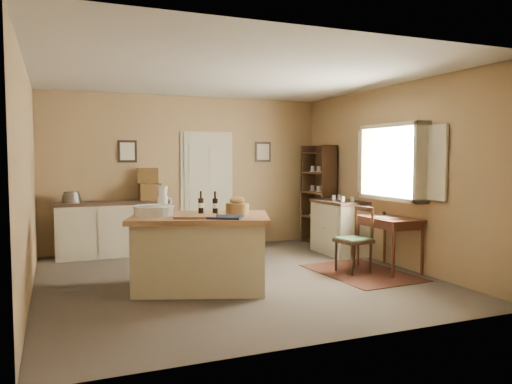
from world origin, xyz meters
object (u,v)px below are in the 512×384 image
right_cabinet (339,227)px  shelving_unit (320,195)px  work_island (200,250)px  writing_desk (389,224)px  desk_chair (353,241)px  sideboard (113,227)px

right_cabinet → shelving_unit: shelving_unit is taller
work_island → writing_desk: bearing=18.3°
desk_chair → sideboard: bearing=132.4°
sideboard → right_cabinet: bearing=-19.2°
sideboard → writing_desk: 4.39m
writing_desk → shelving_unit: (0.15, 2.25, 0.25)m
shelving_unit → work_island: bearing=-143.2°
right_cabinet → desk_chair: bearing=-113.1°
work_island → writing_desk: size_ratio=2.09×
writing_desk → right_cabinet: (-0.00, 1.35, -0.21)m
right_cabinet → shelving_unit: (0.15, 0.90, 0.46)m
writing_desk → shelving_unit: bearing=86.2°
work_island → sideboard: size_ratio=1.07×
sideboard → writing_desk: bearing=-36.1°
right_cabinet → shelving_unit: bearing=80.6°
work_island → desk_chair: size_ratio=2.13×
desk_chair → shelving_unit: (0.69, 2.17, 0.47)m
sideboard → right_cabinet: size_ratio=1.75×
sideboard → work_island: bearing=-73.0°
desk_chair → right_cabinet: size_ratio=0.88×
shelving_unit → right_cabinet: bearing=-99.4°
sideboard → right_cabinet: 3.75m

